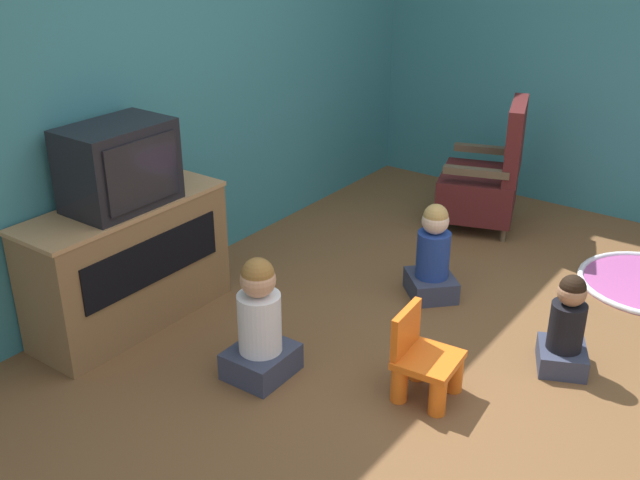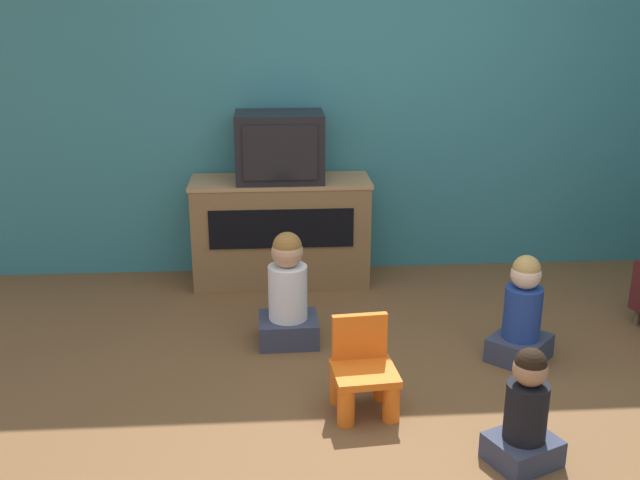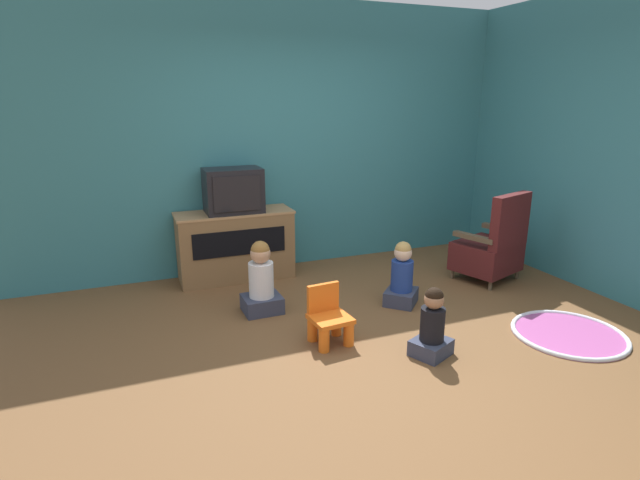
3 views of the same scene
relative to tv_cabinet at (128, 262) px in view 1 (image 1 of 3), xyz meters
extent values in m
plane|color=brown|center=(0.66, -1.85, -0.37)|extent=(30.00, 30.00, 0.00)
cube|color=teal|center=(0.49, 0.30, 1.05)|extent=(5.66, 0.12, 2.85)
cube|color=brown|center=(0.00, 0.00, -0.01)|extent=(1.18, 0.43, 0.72)
cube|color=#A97C50|center=(0.00, 0.00, 0.34)|extent=(1.20, 0.44, 0.02)
cube|color=black|center=(0.00, -0.22, 0.07)|extent=(0.94, 0.01, 0.26)
cube|color=black|center=(0.00, -0.01, 0.57)|extent=(0.57, 0.37, 0.45)
cube|color=black|center=(0.00, -0.20, 0.57)|extent=(0.47, 0.02, 0.35)
cylinder|color=brown|center=(2.61, -0.69, -0.32)|extent=(0.04, 0.04, 0.10)
cylinder|color=brown|center=(2.13, -0.86, -0.32)|extent=(0.04, 0.04, 0.10)
cylinder|color=brown|center=(2.76, -1.12, -0.32)|extent=(0.04, 0.04, 0.10)
cylinder|color=brown|center=(2.27, -1.29, -0.32)|extent=(0.04, 0.04, 0.10)
cube|color=#4C1919|center=(2.44, -0.99, -0.12)|extent=(0.74, 0.70, 0.30)
cube|color=#4C1919|center=(2.52, -1.21, 0.30)|extent=(0.58, 0.28, 0.54)
cube|color=brown|center=(2.70, -0.90, 0.13)|extent=(0.21, 0.45, 0.05)
cube|color=brown|center=(2.19, -1.08, 0.13)|extent=(0.21, 0.45, 0.05)
cylinder|color=orange|center=(0.26, -1.83, -0.26)|extent=(0.08, 0.08, 0.22)
cylinder|color=orange|center=(0.48, -1.81, -0.26)|extent=(0.08, 0.08, 0.22)
cylinder|color=orange|center=(0.24, -1.63, -0.26)|extent=(0.08, 0.08, 0.22)
cylinder|color=orange|center=(0.46, -1.61, -0.26)|extent=(0.08, 0.08, 0.22)
cube|color=orange|center=(0.36, -1.72, -0.17)|extent=(0.32, 0.31, 0.04)
cube|color=orange|center=(0.35, -1.59, -0.04)|extent=(0.27, 0.06, 0.23)
cube|color=#33384C|center=(1.27, -1.25, -0.31)|extent=(0.41, 0.41, 0.13)
cylinder|color=navy|center=(1.27, -1.25, -0.10)|extent=(0.20, 0.20, 0.29)
sphere|color=beige|center=(1.27, -1.25, 0.13)|extent=(0.16, 0.16, 0.16)
sphere|color=tan|center=(1.27, -1.25, 0.15)|extent=(0.15, 0.15, 0.15)
cube|color=#33384C|center=(0.98, -2.17, -0.31)|extent=(0.35, 0.33, 0.12)
cylinder|color=black|center=(0.98, -2.17, -0.13)|extent=(0.18, 0.18, 0.26)
sphere|color=#9E7051|center=(0.98, -2.17, 0.07)|extent=(0.15, 0.15, 0.15)
sphere|color=black|center=(0.98, -2.17, 0.10)|extent=(0.13, 0.13, 0.13)
cube|color=#33384C|center=(0.02, -0.95, -0.30)|extent=(0.34, 0.30, 0.15)
cylinder|color=silver|center=(0.02, -0.95, -0.07)|extent=(0.22, 0.22, 0.31)
sphere|color=tan|center=(0.02, -0.95, 0.17)|extent=(0.18, 0.18, 0.18)
sphere|color=olive|center=(0.02, -0.95, 0.20)|extent=(0.16, 0.16, 0.16)
camera|label=1|loc=(-2.40, -3.08, 1.87)|focal=42.00mm
camera|label=2|loc=(-0.06, -4.85, 1.56)|focal=42.00mm
camera|label=3|loc=(-1.02, -4.99, 1.48)|focal=28.00mm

